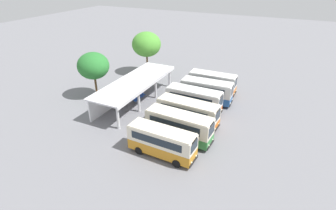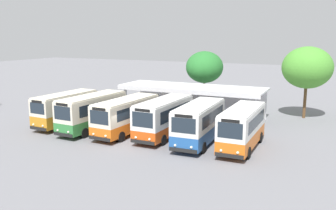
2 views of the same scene
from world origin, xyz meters
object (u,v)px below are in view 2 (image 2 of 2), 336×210
(city_bus_fourth_amber, at_px, (164,117))
(waiting_chair_end_by_column, at_px, (186,112))
(waiting_chair_second_from_end, at_px, (191,112))
(waiting_chair_fourth_seat, at_px, (201,113))
(waiting_chair_fifth_seat, at_px, (206,113))
(waiting_chair_middle_seat, at_px, (196,112))
(city_bus_fifth_blue, at_px, (199,122))
(city_bus_far_end_green, at_px, (242,126))
(city_bus_middle_cream, at_px, (126,115))
(city_bus_nearest_orange, at_px, (66,108))
(city_bus_second_in_row, at_px, (92,111))

(city_bus_fourth_amber, relative_size, waiting_chair_end_by_column, 8.99)
(waiting_chair_second_from_end, distance_m, waiting_chair_fourth_seat, 1.20)
(waiting_chair_fourth_seat, relative_size, waiting_chair_fifth_seat, 1.00)
(city_bus_fourth_amber, bearing_deg, waiting_chair_middle_seat, 91.96)
(city_bus_fifth_blue, xyz_separation_m, waiting_chair_fifth_seat, (-2.65, 9.28, -1.33))
(city_bus_far_end_green, relative_size, waiting_chair_middle_seat, 8.69)
(city_bus_fourth_amber, height_order, waiting_chair_middle_seat, city_bus_fourth_amber)
(city_bus_middle_cream, height_order, city_bus_far_end_green, city_bus_far_end_green)
(waiting_chair_fifth_seat, bearing_deg, city_bus_middle_cream, -115.86)
(city_bus_fourth_amber, bearing_deg, city_bus_fifth_blue, -10.21)
(city_bus_nearest_orange, relative_size, city_bus_second_in_row, 0.93)
(city_bus_far_end_green, bearing_deg, city_bus_second_in_row, -178.16)
(waiting_chair_second_from_end, xyz_separation_m, waiting_chair_middle_seat, (0.60, -0.03, 0.00))
(waiting_chair_second_from_end, bearing_deg, city_bus_fourth_amber, -84.12)
(waiting_chair_middle_seat, bearing_deg, waiting_chair_fourth_seat, -8.01)
(city_bus_second_in_row, height_order, city_bus_fifth_blue, city_bus_second_in_row)
(waiting_chair_end_by_column, bearing_deg, waiting_chair_second_from_end, 5.63)
(waiting_chair_fourth_seat, bearing_deg, city_bus_fifth_blue, -70.62)
(city_bus_far_end_green, bearing_deg, city_bus_fifth_blue, -176.56)
(city_bus_nearest_orange, xyz_separation_m, waiting_chair_fourth_seat, (10.95, 9.07, -1.27))
(city_bus_fifth_blue, distance_m, waiting_chair_second_from_end, 10.43)
(city_bus_nearest_orange, height_order, city_bus_fourth_amber, city_bus_fourth_amber)
(city_bus_second_in_row, xyz_separation_m, waiting_chair_fourth_seat, (7.40, 9.48, -1.34))
(city_bus_fifth_blue, relative_size, waiting_chair_second_from_end, 8.86)
(city_bus_fifth_blue, bearing_deg, waiting_chair_fifth_seat, 105.93)
(waiting_chair_end_by_column, height_order, waiting_chair_second_from_end, same)
(city_bus_second_in_row, bearing_deg, waiting_chair_second_from_end, 57.10)
(city_bus_nearest_orange, xyz_separation_m, waiting_chair_fifth_seat, (11.55, 9.11, -1.27))
(waiting_chair_fourth_seat, bearing_deg, waiting_chair_end_by_column, 178.38)
(city_bus_middle_cream, distance_m, city_bus_far_end_green, 10.65)
(waiting_chair_second_from_end, bearing_deg, waiting_chair_fourth_seat, -5.24)
(city_bus_fifth_blue, bearing_deg, city_bus_second_in_row, -178.69)
(waiting_chair_fourth_seat, bearing_deg, waiting_chair_second_from_end, 174.76)
(city_bus_second_in_row, xyz_separation_m, waiting_chair_second_from_end, (6.20, 9.59, -1.34))
(city_bus_fifth_blue, bearing_deg, waiting_chair_fourth_seat, 109.38)
(city_bus_middle_cream, height_order, waiting_chair_fourth_seat, city_bus_middle_cream)
(waiting_chair_end_by_column, relative_size, waiting_chair_second_from_end, 1.00)
(waiting_chair_second_from_end, bearing_deg, city_bus_nearest_orange, -136.72)
(city_bus_far_end_green, distance_m, waiting_chair_fifth_seat, 11.05)
(city_bus_middle_cream, bearing_deg, waiting_chair_middle_seat, 70.58)
(waiting_chair_end_by_column, xyz_separation_m, waiting_chair_fifth_seat, (2.40, -0.01, 0.00))
(city_bus_fourth_amber, distance_m, city_bus_far_end_green, 7.11)
(city_bus_nearest_orange, bearing_deg, waiting_chair_fifth_seat, 38.28)
(city_bus_fourth_amber, bearing_deg, city_bus_far_end_green, -3.43)
(waiting_chair_fifth_seat, bearing_deg, city_bus_fourth_amber, -95.96)
(city_bus_nearest_orange, height_order, city_bus_second_in_row, city_bus_second_in_row)
(city_bus_second_in_row, xyz_separation_m, waiting_chair_fifth_seat, (8.00, 9.52, -1.34))
(waiting_chair_end_by_column, distance_m, waiting_chair_fourth_seat, 1.80)
(city_bus_nearest_orange, height_order, waiting_chair_fourth_seat, city_bus_nearest_orange)
(city_bus_nearest_orange, distance_m, waiting_chair_end_by_column, 12.98)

